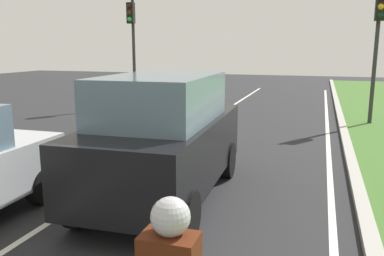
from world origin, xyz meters
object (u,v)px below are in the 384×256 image
(car_suv_ahead, at_px, (164,137))
(car_hatchback_far, at_px, (146,104))
(traffic_light_overhead_left, at_px, (132,34))
(traffic_light_near_right, at_px, (378,32))

(car_suv_ahead, height_order, car_hatchback_far, car_suv_ahead)
(car_suv_ahead, bearing_deg, traffic_light_overhead_left, 116.73)
(car_hatchback_far, height_order, traffic_light_near_right, traffic_light_near_right)
(car_hatchback_far, height_order, traffic_light_overhead_left, traffic_light_overhead_left)
(car_hatchback_far, distance_m, traffic_light_near_right, 8.36)
(traffic_light_near_right, xyz_separation_m, traffic_light_overhead_left, (-9.96, 1.23, 0.07))
(traffic_light_near_right, height_order, traffic_light_overhead_left, traffic_light_near_right)
(car_hatchback_far, relative_size, traffic_light_near_right, 0.76)
(car_hatchback_far, bearing_deg, traffic_light_overhead_left, 122.21)
(car_suv_ahead, relative_size, traffic_light_overhead_left, 0.94)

